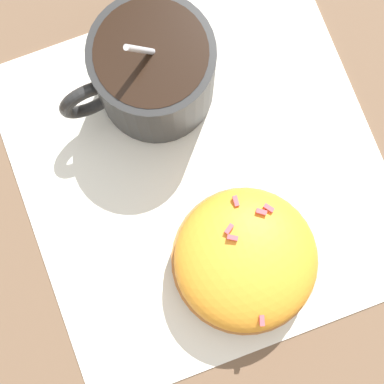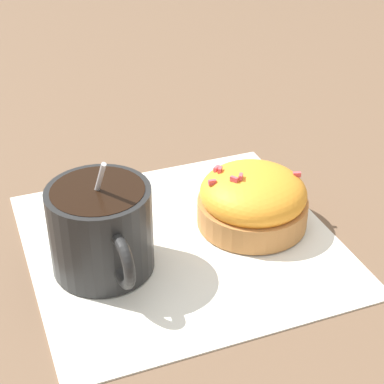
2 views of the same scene
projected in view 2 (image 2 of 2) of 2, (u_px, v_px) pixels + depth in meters
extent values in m
plane|color=brown|center=(182.00, 244.00, 0.58)|extent=(3.00, 3.00, 0.00)
cube|color=white|center=(182.00, 242.00, 0.57)|extent=(0.27, 0.26, 0.00)
cylinder|color=black|center=(101.00, 229.00, 0.53)|extent=(0.09, 0.09, 0.07)
cylinder|color=black|center=(98.00, 197.00, 0.51)|extent=(0.08, 0.08, 0.01)
torus|color=black|center=(121.00, 261.00, 0.49)|extent=(0.01, 0.05, 0.04)
ellipsoid|color=silver|center=(118.00, 271.00, 0.52)|extent=(0.02, 0.03, 0.01)
cylinder|color=silver|center=(94.00, 203.00, 0.52)|extent=(0.02, 0.05, 0.10)
cylinder|color=#B2753D|center=(252.00, 211.00, 0.59)|extent=(0.10, 0.10, 0.02)
ellipsoid|color=orange|center=(253.00, 193.00, 0.58)|extent=(0.10, 0.10, 0.04)
cube|color=#EA4C56|center=(212.00, 182.00, 0.57)|extent=(0.01, 0.00, 0.00)
cube|color=#EA4C56|center=(299.00, 177.00, 0.58)|extent=(0.01, 0.00, 0.00)
cube|color=#EA4C56|center=(217.00, 169.00, 0.58)|extent=(0.01, 0.01, 0.00)
cube|color=#EA4C56|center=(235.00, 180.00, 0.56)|extent=(0.01, 0.01, 0.00)
cube|color=#EA4C56|center=(220.00, 170.00, 0.58)|extent=(0.01, 0.01, 0.00)
cube|color=#EA4C56|center=(240.00, 176.00, 0.56)|extent=(0.01, 0.01, 0.00)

